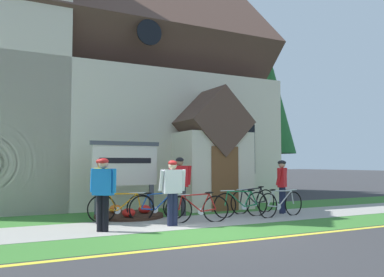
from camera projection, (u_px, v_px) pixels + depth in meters
The scene contains 21 objects.
ground at pixel (145, 213), 12.48m from camera, with size 140.00×140.00×0.00m, color #333335.
sidewalk_slab at pixel (192, 222), 10.68m from camera, with size 32.00×2.16×0.01m, color #99968E.
grass_verge at pixel (230, 232), 9.01m from camera, with size 32.00×1.60×0.01m, color #38722D.
church_lawn at pixel (160, 213), 12.61m from camera, with size 24.00×2.19×0.01m, color #38722D.
curb_paint_stripe at pixel (255, 240), 8.16m from camera, with size 28.00×0.16×0.01m, color yellow.
church_building at pixel (102, 90), 18.19m from camera, with size 11.96×12.67×13.00m.
church_sign at pixel (125, 166), 11.96m from camera, with size 2.12×0.19×2.20m.
flower_bed at pixel (129, 215), 11.52m from camera, with size 1.96×1.96×0.34m.
bicycle_yellow at pixel (158, 207), 11.00m from camera, with size 1.70×0.10×0.79m.
bicycle_silver at pixel (253, 201), 12.54m from camera, with size 1.73×0.14×0.85m.
bicycle_green at pixel (121, 207), 10.66m from camera, with size 1.73×0.43×0.81m.
bicycle_red at pixel (241, 204), 11.65m from camera, with size 1.78×0.17×0.80m.
bicycle_orange at pixel (198, 208), 10.54m from camera, with size 1.67×0.45×0.82m.
bicycle_black at pixel (281, 204), 11.70m from camera, with size 1.77×0.26×0.83m.
cyclist_in_blue_jersey at pixel (101, 186), 10.26m from camera, with size 0.30×0.71×1.67m.
cyclist_in_white_jersey at pixel (172, 188), 9.99m from camera, with size 0.63×0.31×1.62m.
cyclist_in_yellow_jersey at pixel (180, 181), 11.88m from camera, with size 0.65×0.32×1.72m.
cyclist_in_orange_jersey at pixel (282, 182), 12.51m from camera, with size 0.58×0.48×1.64m.
cyclist_in_red_jersey at pixel (103, 189), 9.14m from camera, with size 0.49×0.54×1.67m.
roadside_conifer at pixel (266, 96), 22.77m from camera, with size 3.24×3.24×8.59m.
distant_hill at pixel (32, 174), 58.84m from camera, with size 77.76×53.86×22.05m, color #847A5B.
Camera 1 is at (-4.41, -7.89, 1.55)m, focal length 37.76 mm.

